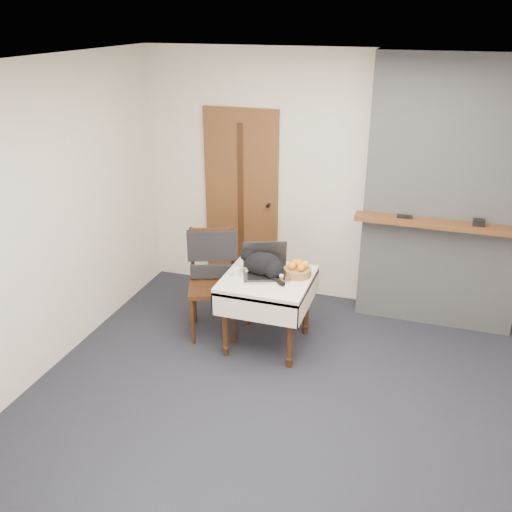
{
  "coord_description": "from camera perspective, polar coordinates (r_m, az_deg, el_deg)",
  "views": [
    {
      "loc": [
        0.8,
        -3.6,
        2.92
      ],
      "look_at": [
        -0.64,
        0.79,
        0.92
      ],
      "focal_mm": 40.0,
      "sensor_mm": 36.0,
      "label": 1
    }
  ],
  "objects": [
    {
      "name": "side_table",
      "position": [
        5.19,
        1.15,
        -3.24
      ],
      "size": [
        0.78,
        0.78,
        0.7
      ],
      "color": "#361D0E",
      "rests_on": "ground"
    },
    {
      "name": "cat",
      "position": [
        5.12,
        0.83,
        -0.87
      ],
      "size": [
        0.5,
        0.32,
        0.26
      ],
      "rotation": [
        0.0,
        0.0,
        -0.24
      ],
      "color": "black",
      "rests_on": "side_table"
    },
    {
      "name": "pill_bottle",
      "position": [
        5.02,
        2.54,
        -2.29
      ],
      "size": [
        0.04,
        0.04,
        0.08
      ],
      "color": "#A25E14",
      "rests_on": "side_table"
    },
    {
      "name": "ground",
      "position": [
        4.7,
        4.62,
        -15.0
      ],
      "size": [
        4.5,
        4.5,
        0.0
      ],
      "primitive_type": "plane",
      "color": "black",
      "rests_on": "ground"
    },
    {
      "name": "fruit_basket",
      "position": [
        5.16,
        4.21,
        -1.39
      ],
      "size": [
        0.25,
        0.25,
        0.14
      ],
      "color": "#9A683E",
      "rests_on": "side_table"
    },
    {
      "name": "room_shell",
      "position": [
        4.3,
        6.88,
        7.7
      ],
      "size": [
        4.52,
        4.01,
        2.61
      ],
      "color": "beige",
      "rests_on": "ground"
    },
    {
      "name": "door",
      "position": [
        6.22,
        -1.46,
        5.49
      ],
      "size": [
        0.82,
        0.1,
        2.0
      ],
      "color": "brown",
      "rests_on": "ground"
    },
    {
      "name": "laptop",
      "position": [
        5.15,
        0.94,
        -1.15
      ],
      "size": [
        0.49,
        0.46,
        0.3
      ],
      "rotation": [
        0.0,
        0.0,
        0.36
      ],
      "color": "#B7B7BC",
      "rests_on": "side_table"
    },
    {
      "name": "desk_clutter",
      "position": [
        5.13,
        3.8,
        -2.15
      ],
      "size": [
        0.13,
        0.09,
        0.01
      ],
      "primitive_type": "cube",
      "rotation": [
        0.0,
        0.0,
        0.59
      ],
      "color": "black",
      "rests_on": "side_table"
    },
    {
      "name": "cream_jar",
      "position": [
        5.15,
        -1.99,
        -1.6
      ],
      "size": [
        0.07,
        0.07,
        0.08
      ],
      "primitive_type": "cylinder",
      "color": "silver",
      "rests_on": "side_table"
    },
    {
      "name": "chimney",
      "position": [
        5.68,
        18.52,
        5.65
      ],
      "size": [
        1.62,
        0.48,
        2.6
      ],
      "color": "gray",
      "rests_on": "ground"
    },
    {
      "name": "chair",
      "position": [
        5.47,
        -4.37,
        -1.08
      ],
      "size": [
        0.59,
        0.59,
        1.03
      ],
      "rotation": [
        0.0,
        0.0,
        0.37
      ],
      "color": "#361D0E",
      "rests_on": "ground"
    }
  ]
}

